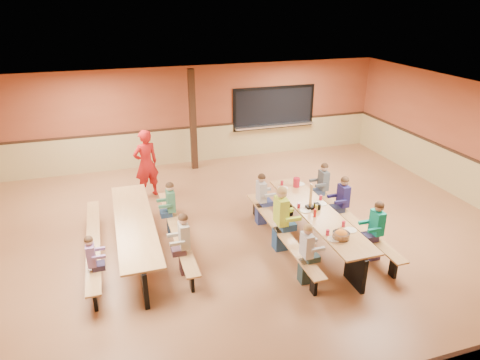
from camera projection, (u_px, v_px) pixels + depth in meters
name	position (u px, v px, depth m)	size (l,w,h in m)	color
ground	(246.00, 237.00, 9.41)	(12.00, 12.00, 0.00)	brown
room_envelope	(246.00, 209.00, 9.14)	(12.04, 10.04, 3.02)	brown
kitchen_pass_through	(274.00, 110.00, 13.89)	(2.78, 0.28, 1.38)	black
structural_post	(193.00, 121.00, 12.61)	(0.18, 0.18, 3.00)	black
cafeteria_table_main	(317.00, 221.00, 9.01)	(1.91, 3.70, 0.74)	#B88249
cafeteria_table_second	(135.00, 230.00, 8.64)	(1.91, 3.70, 0.74)	#B88249
seated_child_white_left	(306.00, 254.00, 7.71)	(0.36, 0.29, 1.19)	silver
seated_adult_yellow	(281.00, 219.00, 8.72)	(0.46, 0.37, 1.39)	#C2E535
seated_child_grey_left	(261.00, 199.00, 9.77)	(0.37, 0.31, 1.22)	#B1B1B1
seated_child_teal_right	(376.00, 231.00, 8.42)	(0.39, 0.32, 1.25)	#0B8D76
seated_child_navy_right	(343.00, 203.00, 9.54)	(0.39, 0.32, 1.25)	#1F1953
seated_child_char_right	(323.00, 187.00, 10.36)	(0.38, 0.31, 1.22)	#474D50
seated_child_purple_sec	(92.00, 264.00, 7.49)	(0.32, 0.26, 1.10)	#8F6299
seated_child_green_sec	(171.00, 209.00, 9.34)	(0.37, 0.30, 1.21)	#346847
seated_child_tan_sec	(185.00, 244.00, 7.97)	(0.38, 0.31, 1.24)	#A79E87
standing_woman	(146.00, 164.00, 11.01)	(0.66, 0.43, 1.81)	#AE1513
punch_pitcher	(296.00, 182.00, 10.05)	(0.16, 0.16, 0.22)	#AF172A
chip_bowl	(341.00, 235.00, 7.91)	(0.32, 0.32, 0.15)	orange
napkin_dispenser	(317.00, 206.00, 9.00)	(0.10, 0.14, 0.13)	black
condiment_mustard	(316.00, 209.00, 8.86)	(0.06, 0.06, 0.17)	yellow
condiment_ketchup	(315.00, 213.00, 8.68)	(0.06, 0.06, 0.17)	#B2140F
table_paddle	(310.00, 203.00, 9.00)	(0.16, 0.16, 0.56)	black
place_settings	(318.00, 209.00, 8.90)	(0.65, 3.30, 0.11)	beige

